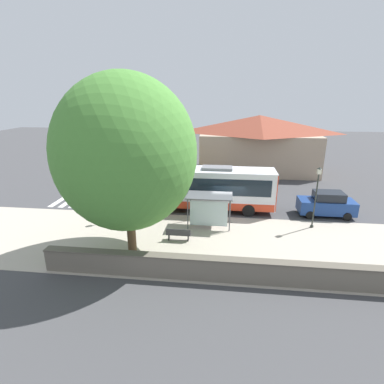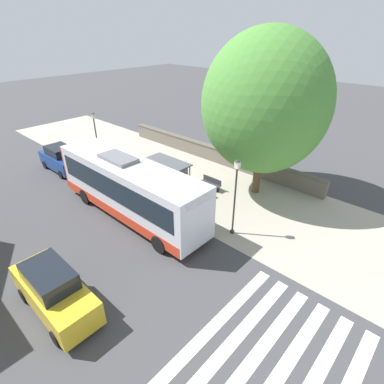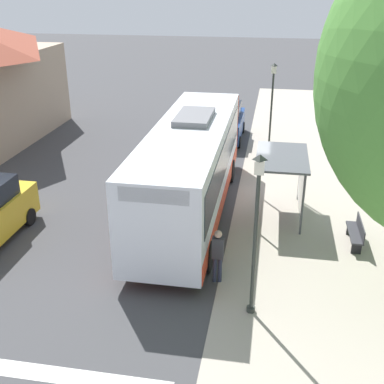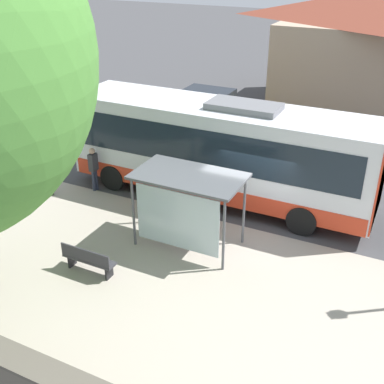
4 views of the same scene
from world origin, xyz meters
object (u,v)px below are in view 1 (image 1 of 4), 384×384
(shade_tree, at_px, (126,154))
(parked_car_behind_bus, at_px, (327,204))
(pedestrian, at_px, (150,202))
(street_lamp_far, at_px, (316,193))
(bus, at_px, (207,187))
(parked_car_far_lane, at_px, (178,176))
(street_lamp_near, at_px, (129,186))
(bench, at_px, (178,234))
(bus_shelter, at_px, (209,201))

(shade_tree, relative_size, parked_car_behind_bus, 2.47)
(pedestrian, bearing_deg, street_lamp_far, -95.49)
(pedestrian, height_order, parked_car_behind_bus, parked_car_behind_bus)
(bus, bearing_deg, parked_car_far_lane, 28.13)
(street_lamp_near, height_order, street_lamp_far, street_lamp_near)
(shade_tree, xyz_separation_m, parked_car_far_lane, (14.38, -0.58, -5.21))
(bus, height_order, bench, bus)
(bus, height_order, shade_tree, shade_tree)
(parked_car_behind_bus, bearing_deg, pedestrian, 95.22)
(bench, bearing_deg, bus_shelter, -37.30)
(bus_shelter, distance_m, street_lamp_near, 6.28)
(parked_car_behind_bus, xyz_separation_m, parked_car_far_lane, (6.83, 13.13, 0.04))
(shade_tree, relative_size, parked_car_far_lane, 2.31)
(bus, relative_size, parked_car_behind_bus, 2.59)
(street_lamp_near, height_order, parked_car_far_lane, street_lamp_near)
(bus_shelter, relative_size, street_lamp_far, 0.72)
(bus, distance_m, street_lamp_near, 6.41)
(pedestrian, relative_size, parked_car_far_lane, 0.38)
(bench, bearing_deg, parked_car_far_lane, 9.14)
(shade_tree, bearing_deg, street_lamp_far, -67.19)
(bus, height_order, pedestrian, bus)
(bus, xyz_separation_m, bench, (-6.00, 1.47, -1.45))
(bus, xyz_separation_m, street_lamp_near, (-2.70, 5.77, 0.78))
(bench, xyz_separation_m, shade_tree, (-1.86, 2.59, 5.74))
(bus_shelter, xyz_separation_m, bench, (-2.48, 1.89, -1.56))
(bus, bearing_deg, bench, 166.24)
(bus, height_order, parked_car_far_lane, bus)
(bus, bearing_deg, pedestrian, 109.65)
(bus_shelter, distance_m, street_lamp_far, 7.62)
(pedestrian, bearing_deg, bus_shelter, -111.41)
(bus_shelter, bearing_deg, parked_car_behind_bus, -70.79)
(bus_shelter, distance_m, shade_tree, 7.51)
(pedestrian, height_order, shade_tree, shade_tree)
(bus_shelter, bearing_deg, shade_tree, 134.05)
(pedestrian, xyz_separation_m, parked_car_behind_bus, (1.29, -14.13, -0.06))
(bus, relative_size, street_lamp_far, 2.44)
(bus_shelter, xyz_separation_m, street_lamp_far, (0.73, -7.56, 0.66))
(pedestrian, bearing_deg, street_lamp_near, 130.54)
(bench, xyz_separation_m, parked_car_behind_bus, (5.69, -11.11, 0.49))
(street_lamp_near, bearing_deg, bus, -64.94)
(shade_tree, bearing_deg, parked_car_far_lane, -2.30)
(bus_shelter, height_order, parked_car_far_lane, bus_shelter)
(street_lamp_near, relative_size, parked_car_behind_bus, 1.07)
(bus, height_order, bus_shelter, bus)
(bus, xyz_separation_m, parked_car_behind_bus, (-0.31, -9.64, -0.96))
(shade_tree, bearing_deg, bench, -54.38)
(street_lamp_far, bearing_deg, bench, 108.74)
(bench, height_order, parked_car_behind_bus, parked_car_behind_bus)
(bench, xyz_separation_m, street_lamp_near, (3.31, 4.30, 2.23))
(bus_shelter, xyz_separation_m, parked_car_behind_bus, (3.21, -9.22, -1.07))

